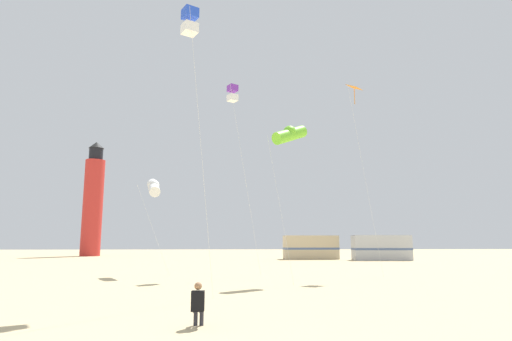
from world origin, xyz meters
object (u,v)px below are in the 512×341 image
at_px(kite_flyer_standing, 198,303).
at_px(lighthouse_distant, 93,202).
at_px(kite_box_violet, 233,94).
at_px(rv_van_silver, 381,248).
at_px(rv_van_tan, 311,247).
at_px(kite_tube_white, 154,187).
at_px(kite_tube_lime, 290,134).
at_px(kite_diamond_orange, 355,96).
at_px(kite_box_blue, 190,22).

height_order(kite_flyer_standing, lighthouse_distant, lighthouse_distant).
height_order(kite_box_violet, rv_van_silver, kite_box_violet).
bearing_deg(kite_flyer_standing, rv_van_tan, -103.80).
distance_m(kite_flyer_standing, rv_van_tan, 41.08).
height_order(kite_tube_white, rv_van_silver, kite_tube_white).
bearing_deg(rv_van_tan, lighthouse_distant, 154.64).
bearing_deg(rv_van_silver, rv_van_tan, 161.18).
xyz_separation_m(kite_tube_lime, kite_tube_white, (-8.47, 5.16, -2.44)).
bearing_deg(kite_diamond_orange, kite_box_blue, -135.39).
xyz_separation_m(kite_tube_white, kite_box_blue, (3.33, -11.31, 5.79)).
bearing_deg(kite_tube_white, rv_van_silver, 41.62).
bearing_deg(kite_diamond_orange, rv_van_silver, 67.36).
bearing_deg(rv_van_tan, rv_van_silver, -25.82).
bearing_deg(rv_van_tan, kite_tube_white, -126.24).
relative_size(kite_tube_white, kite_diamond_orange, 0.50).
xyz_separation_m(kite_tube_lime, rv_van_silver, (13.84, 24.98, -6.80)).
bearing_deg(rv_van_silver, kite_tube_white, -134.85).
distance_m(kite_box_violet, rv_van_silver, 28.51).
bearing_deg(rv_van_tan, kite_tube_lime, -106.09).
relative_size(kite_tube_white, lighthouse_distant, 0.38).
height_order(kite_box_violet, rv_van_tan, kite_box_violet).
xyz_separation_m(kite_flyer_standing, rv_van_silver, (17.97, 36.63, 0.78)).
bearing_deg(kite_tube_lime, kite_diamond_orange, 37.64).
bearing_deg(kite_box_blue, lighthouse_distant, 111.71).
distance_m(kite_diamond_orange, rv_van_silver, 25.16).
relative_size(lighthouse_distant, rv_van_silver, 2.56).
bearing_deg(kite_box_violet, kite_box_blue, -99.56).
height_order(kite_flyer_standing, kite_box_violet, kite_box_violet).
xyz_separation_m(kite_tube_white, kite_diamond_orange, (13.52, -1.26, 6.19)).
xyz_separation_m(kite_box_violet, kite_tube_lime, (3.27, -4.95, -4.10)).
distance_m(kite_box_blue, rv_van_silver, 37.85).
height_order(kite_tube_white, kite_box_blue, kite_box_blue).
relative_size(kite_diamond_orange, lighthouse_distant, 0.76).
relative_size(kite_tube_white, rv_van_tan, 0.98).
bearing_deg(kite_box_blue, kite_diamond_orange, 44.61).
height_order(rv_van_tan, rv_van_silver, same).
xyz_separation_m(kite_tube_white, rv_van_silver, (22.31, 19.82, -4.35)).
xyz_separation_m(lighthouse_distant, rv_van_tan, (29.84, -12.00, -6.45)).
bearing_deg(kite_flyer_standing, rv_van_silver, -115.23).
xyz_separation_m(kite_box_blue, rv_van_tan, (11.43, 34.24, -10.15)).
bearing_deg(kite_diamond_orange, lighthouse_distant, 128.32).
xyz_separation_m(kite_tube_lime, rv_van_tan, (6.30, 28.08, -6.80)).
xyz_separation_m(kite_diamond_orange, rv_van_tan, (1.24, 24.19, -10.54)).
bearing_deg(rv_van_tan, kite_box_blue, -111.92).
xyz_separation_m(lighthouse_distant, rv_van_silver, (37.39, -15.10, -6.45)).
distance_m(kite_tube_lime, kite_tube_white, 10.21).
bearing_deg(kite_tube_white, kite_box_blue, -73.58).
bearing_deg(kite_flyer_standing, kite_box_blue, -78.69).
distance_m(lighthouse_distant, rv_van_silver, 40.84).
distance_m(kite_box_violet, kite_tube_lime, 7.21).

